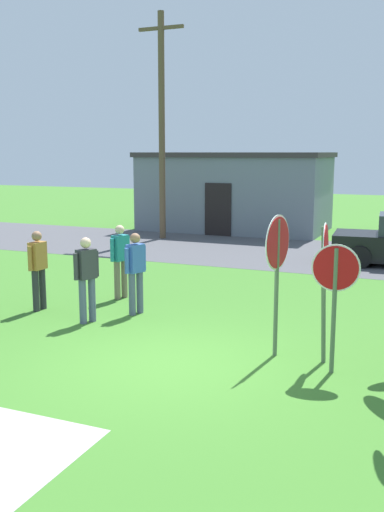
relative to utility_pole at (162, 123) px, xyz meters
name	(u,v)px	position (x,y,z in m)	size (l,w,h in m)	color
ground_plane	(167,364)	(6.06, -12.41, -4.38)	(80.00, 80.00, 0.00)	#3D7528
street_asphalt	(310,254)	(6.06, -1.42, -4.38)	(60.00, 6.40, 0.01)	#4C4C51
building_background	(235,191)	(1.73, 3.62, -2.73)	(7.82, 4.39, 3.30)	slate
utility_pole	(162,123)	(0.00, 0.00, 0.00)	(1.80, 0.24, 8.40)	brown
stop_sign_leaning_right	(325,267)	(8.29, -11.37, -2.84)	(0.15, 0.80, 2.24)	#51664C
stop_sign_rear_right	(277,259)	(7.53, -11.35, -2.77)	(0.16, 0.89, 2.33)	#51664C
stop_sign_rear_left	(335,287)	(8.52, -11.76, -3.04)	(0.71, 0.09, 1.98)	#51664C
person_in_teal	(38,266)	(2.18, -10.53, -3.43)	(0.24, 0.57, 1.69)	#2D2D33
person_with_sunhat	(136,269)	(4.21, -10.00, -3.43)	(0.32, 0.55, 1.69)	#4C5670
person_holding_notes	(87,275)	(3.63, -10.92, -3.43)	(0.34, 0.54, 1.69)	#4C5670
person_near_signs	(120,257)	(3.27, -8.97, -3.43)	(0.32, 0.55, 1.69)	#7A6B56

